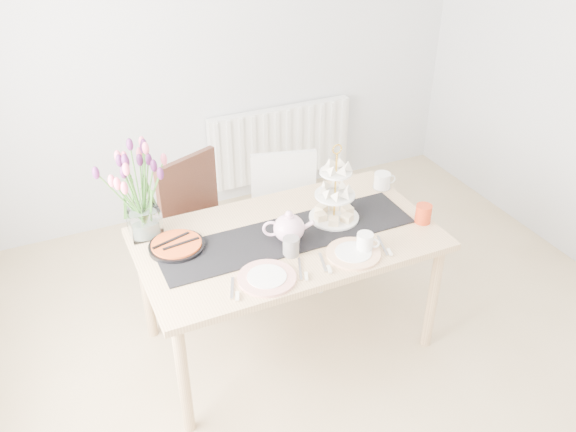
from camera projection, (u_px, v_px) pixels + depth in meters
name	position (u px, v px, depth m)	size (l,w,h in m)	color
room_shell	(381.00, 186.00, 2.62)	(4.50, 4.50, 4.50)	tan
radiator	(280.00, 143.00, 4.93)	(1.20, 0.08, 0.60)	white
dining_table	(288.00, 247.00, 3.31)	(1.60, 0.90, 0.75)	tan
chair_brown	(202.00, 218.00, 3.83)	(0.59, 0.59, 0.91)	#371914
chair_white	(287.00, 210.00, 3.97)	(0.52, 0.52, 0.86)	silver
table_runner	(288.00, 235.00, 3.27)	(1.40, 0.35, 0.01)	black
tulip_vase	(138.00, 180.00, 3.11)	(0.61, 0.61, 0.52)	silver
cake_stand	(335.00, 201.00, 3.35)	(0.28, 0.28, 0.41)	gold
teapot	(289.00, 228.00, 3.19)	(0.26, 0.21, 0.17)	white
cream_jug	(382.00, 181.00, 3.68)	(0.10, 0.10, 0.10)	white
tart_tin	(177.00, 246.00, 3.17)	(0.29, 0.29, 0.04)	black
mug_grey	(291.00, 246.00, 3.11)	(0.08, 0.08, 0.10)	slate
mug_white	(365.00, 242.00, 3.13)	(0.09, 0.09, 0.10)	white
mug_orange	(423.00, 214.00, 3.36)	(0.09, 0.09, 0.11)	red
plate_left	(267.00, 278.00, 2.96)	(0.29, 0.29, 0.01)	white
plate_right	(353.00, 253.00, 3.13)	(0.28, 0.28, 0.01)	white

